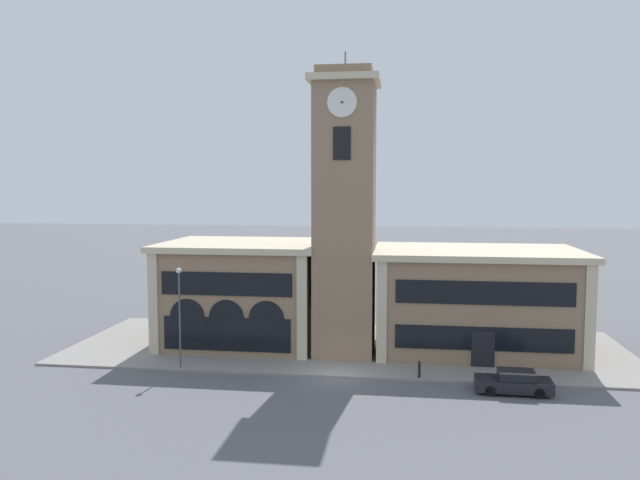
# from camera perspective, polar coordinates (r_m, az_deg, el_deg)

# --- Properties ---
(ground_plane) EXTENTS (300.00, 300.00, 0.00)m
(ground_plane) POSITION_cam_1_polar(r_m,az_deg,el_deg) (40.41, 1.46, -12.53)
(ground_plane) COLOR #56565B
(sidewalk_kerb) EXTENTS (41.06, 14.82, 0.15)m
(sidewalk_kerb) POSITION_cam_1_polar(r_m,az_deg,el_deg) (47.47, 2.46, -9.77)
(sidewalk_kerb) COLOR gray
(sidewalk_kerb) RESTS_ON ground_plane
(clock_tower) EXTENTS (4.86, 4.86, 21.41)m
(clock_tower) POSITION_cam_1_polar(r_m,az_deg,el_deg) (44.03, 2.27, 2.37)
(clock_tower) COLOR #897056
(clock_tower) RESTS_ON ground_plane
(town_hall_left_wing) EXTENTS (12.11, 10.12, 7.86)m
(town_hall_left_wing) POSITION_cam_1_polar(r_m,az_deg,el_deg) (48.68, -7.00, -4.76)
(town_hall_left_wing) COLOR #897056
(town_hall_left_wing) RESTS_ON ground_plane
(town_hall_right_wing) EXTENTS (14.85, 10.12, 7.55)m
(town_hall_right_wing) POSITION_cam_1_polar(r_m,az_deg,el_deg) (47.42, 14.06, -5.33)
(town_hall_right_wing) COLOR #897056
(town_hall_right_wing) RESTS_ON ground_plane
(parked_car_near) EXTENTS (4.42, 1.89, 1.34)m
(parked_car_near) POSITION_cam_1_polar(r_m,az_deg,el_deg) (39.19, 17.33, -12.24)
(parked_car_near) COLOR black
(parked_car_near) RESTS_ON ground_plane
(street_lamp) EXTENTS (0.36, 0.36, 6.64)m
(street_lamp) POSITION_cam_1_polar(r_m,az_deg,el_deg) (42.24, -12.73, -5.70)
(street_lamp) COLOR #4C4C51
(street_lamp) RESTS_ON sidewalk_kerb
(bollard) EXTENTS (0.18, 0.18, 1.06)m
(bollard) POSITION_cam_1_polar(r_m,az_deg,el_deg) (40.41, 9.06, -11.60)
(bollard) COLOR black
(bollard) RESTS_ON sidewalk_kerb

